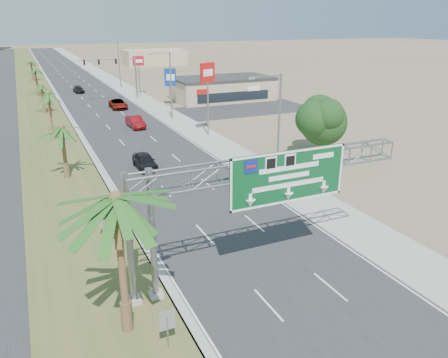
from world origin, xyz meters
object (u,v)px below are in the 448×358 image
at_px(car_far, 79,90).
at_px(pole_sign_red_far, 138,64).
at_px(car_mid_lane, 135,122).
at_px(sign_gantry, 260,177).
at_px(palm_near, 116,199).
at_px(pole_sign_red_near, 208,77).
at_px(pole_sign_blue, 170,78).
at_px(store_building, 222,89).
at_px(car_right_lane, 118,104).
at_px(signal_mast, 125,75).
at_px(car_left_lane, 145,161).

bearing_deg(car_far, pole_sign_red_far, -45.18).
bearing_deg(pole_sign_red_far, car_mid_lane, -105.65).
bearing_deg(sign_gantry, palm_near, -166.68).
bearing_deg(pole_sign_red_near, pole_sign_blue, 84.22).
relative_size(sign_gantry, pole_sign_blue, 2.52).
bearing_deg(store_building, car_right_lane, -178.35).
xyz_separation_m(car_mid_lane, car_right_lane, (0.75, 15.28, -0.04)).
bearing_deg(sign_gantry, car_right_lane, 86.58).
distance_m(sign_gantry, palm_near, 8.41).
distance_m(sign_gantry, signal_mast, 62.37).
bearing_deg(signal_mast, pole_sign_blue, -52.19).
relative_size(car_left_lane, pole_sign_red_near, 0.48).
height_order(signal_mast, pole_sign_red_far, signal_mast).
bearing_deg(sign_gantry, car_left_lane, 92.45).
relative_size(car_right_lane, pole_sign_red_near, 0.58).
xyz_separation_m(car_far, pole_sign_red_far, (10.65, -9.42, 5.57)).
relative_size(signal_mast, store_building, 0.57).
distance_m(car_far, pole_sign_red_near, 46.46).
relative_size(pole_sign_red_near, pole_sign_red_far, 1.20).
distance_m(palm_near, pole_sign_red_near, 38.26).
relative_size(car_right_lane, car_far, 1.24).
bearing_deg(store_building, car_mid_lane, -142.29).
height_order(sign_gantry, car_mid_lane, sign_gantry).
relative_size(store_building, car_left_lane, 3.95).
height_order(car_mid_lane, pole_sign_red_far, pole_sign_red_far).
bearing_deg(pole_sign_blue, store_building, 9.99).
bearing_deg(car_left_lane, sign_gantry, -87.87).
bearing_deg(pole_sign_red_far, pole_sign_blue, -79.94).
relative_size(car_mid_lane, pole_sign_red_near, 0.52).
height_order(store_building, car_mid_lane, store_building).
height_order(store_building, car_right_lane, store_building).
distance_m(sign_gantry, car_mid_lane, 40.64).
height_order(sign_gantry, car_left_lane, sign_gantry).
height_order(car_right_lane, car_far, car_right_lane).
height_order(car_left_lane, pole_sign_red_far, pole_sign_red_far).
height_order(car_left_lane, pole_sign_blue, pole_sign_blue).
bearing_deg(pole_sign_blue, car_far, 120.16).
bearing_deg(signal_mast, car_mid_lane, -99.55).
height_order(sign_gantry, pole_sign_blue, sign_gantry).
relative_size(sign_gantry, car_mid_lane, 3.43).
bearing_deg(sign_gantry, car_mid_lane, 86.36).
distance_m(car_right_lane, pole_sign_red_far, 14.40).
xyz_separation_m(car_far, pole_sign_red_near, (10.65, -44.70, 6.83)).
distance_m(car_left_lane, pole_sign_red_near, 16.18).
relative_size(car_far, pole_sign_blue, 0.67).
relative_size(palm_near, signal_mast, 0.81).
xyz_separation_m(store_building, car_far, (-23.65, 20.35, -1.36)).
xyz_separation_m(car_left_lane, pole_sign_blue, (13.27, 32.25, 3.97)).
bearing_deg(pole_sign_red_near, car_left_lane, -138.34).
bearing_deg(car_right_lane, pole_sign_red_near, -72.78).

